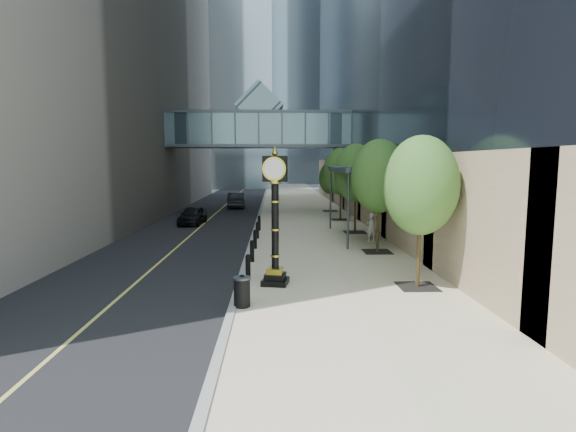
% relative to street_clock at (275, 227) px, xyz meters
% --- Properties ---
extents(ground, '(320.00, 320.00, 0.00)m').
position_rel_street_clock_xyz_m(ground, '(1.64, -3.52, -2.23)').
color(ground, gray).
rests_on(ground, ground).
extents(road, '(8.00, 180.00, 0.02)m').
position_rel_street_clock_xyz_m(road, '(-5.36, 36.48, -2.22)').
color(road, black).
rests_on(road, ground).
extents(sidewalk, '(8.00, 180.00, 0.06)m').
position_rel_street_clock_xyz_m(sidewalk, '(2.64, 36.48, -2.20)').
color(sidewalk, beige).
rests_on(sidewalk, ground).
extents(curb, '(0.25, 180.00, 0.07)m').
position_rel_street_clock_xyz_m(curb, '(-1.36, 36.48, -2.20)').
color(curb, gray).
rests_on(curb, ground).
extents(distant_tower_c, '(22.00, 22.00, 65.00)m').
position_rel_street_clock_xyz_m(distant_tower_c, '(-4.36, 116.48, 30.27)').
color(distant_tower_c, '#9DB7C6').
rests_on(distant_tower_c, ground).
extents(skywalk, '(17.00, 4.20, 5.80)m').
position_rel_street_clock_xyz_m(skywalk, '(-1.36, 24.48, 5.48)').
color(skywalk, '#466671').
rests_on(skywalk, ground).
extents(entrance_canopy, '(3.00, 8.00, 4.38)m').
position_rel_street_clock_xyz_m(entrance_canopy, '(5.12, 10.48, 1.96)').
color(entrance_canopy, '#383F44').
rests_on(entrance_canopy, ground).
extents(bollard_row, '(0.20, 16.20, 0.90)m').
position_rel_street_clock_xyz_m(bollard_row, '(-1.06, 5.48, -1.72)').
color(bollard_row, black).
rests_on(bollard_row, sidewalk).
extents(street_trees, '(2.80, 28.46, 5.76)m').
position_rel_street_clock_xyz_m(street_trees, '(5.24, 11.29, 1.57)').
color(street_trees, black).
rests_on(street_trees, sidewalk).
extents(street_clock, '(1.10, 1.10, 5.01)m').
position_rel_street_clock_xyz_m(street_clock, '(0.00, 0.00, 0.00)').
color(street_clock, black).
rests_on(street_clock, sidewalk).
extents(trash_bin, '(0.55, 0.55, 0.90)m').
position_rel_street_clock_xyz_m(trash_bin, '(-1.06, -2.60, -1.72)').
color(trash_bin, black).
rests_on(trash_bin, sidewalk).
extents(pedestrian, '(0.73, 0.62, 1.70)m').
position_rel_street_clock_xyz_m(pedestrian, '(5.58, 9.12, -1.32)').
color(pedestrian, beige).
rests_on(pedestrian, sidewalk).
extents(car_near, '(1.87, 4.07, 1.35)m').
position_rel_street_clock_xyz_m(car_near, '(-6.16, 17.04, -1.54)').
color(car_near, black).
rests_on(car_near, road).
extents(car_far, '(1.82, 4.77, 1.55)m').
position_rel_street_clock_xyz_m(car_far, '(-3.91, 29.40, -1.43)').
color(car_far, black).
rests_on(car_far, road).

